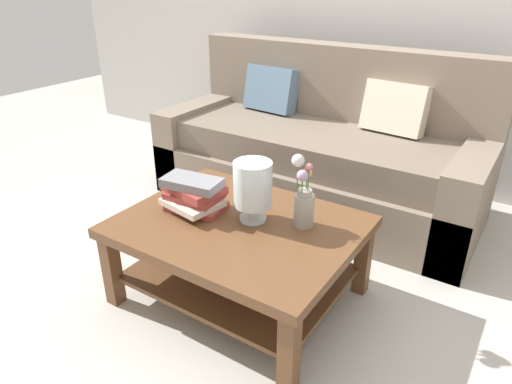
# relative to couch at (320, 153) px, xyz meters

# --- Properties ---
(ground_plane) EXTENTS (10.00, 10.00, 0.00)m
(ground_plane) POSITION_rel_couch_xyz_m (0.14, -0.91, -0.36)
(ground_plane) COLOR #B7B2A8
(couch) EXTENTS (2.19, 0.90, 1.06)m
(couch) POSITION_rel_couch_xyz_m (0.00, 0.00, 0.00)
(couch) COLOR #7A6B5B
(couch) RESTS_ON ground
(coffee_table) EXTENTS (1.11, 0.87, 0.43)m
(coffee_table) POSITION_rel_couch_xyz_m (0.16, -1.20, -0.05)
(coffee_table) COLOR brown
(coffee_table) RESTS_ON ground
(book_stack_main) EXTENTS (0.33, 0.28, 0.18)m
(book_stack_main) POSITION_rel_couch_xyz_m (-0.10, -1.22, 0.16)
(book_stack_main) COLOR #993833
(book_stack_main) RESTS_ON coffee_table
(glass_hurricane_vase) EXTENTS (0.18, 0.18, 0.30)m
(glass_hurricane_vase) POSITION_rel_couch_xyz_m (0.20, -1.15, 0.25)
(glass_hurricane_vase) COLOR silver
(glass_hurricane_vase) RESTS_ON coffee_table
(flower_pitcher) EXTENTS (0.11, 0.11, 0.35)m
(flower_pitcher) POSITION_rel_couch_xyz_m (0.42, -1.06, 0.21)
(flower_pitcher) COLOR #9E998E
(flower_pitcher) RESTS_ON coffee_table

